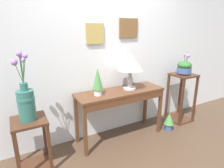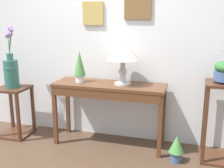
{
  "view_description": "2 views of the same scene",
  "coord_description": "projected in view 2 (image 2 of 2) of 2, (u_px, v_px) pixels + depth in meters",
  "views": [
    {
      "loc": [
        -1.24,
        -1.08,
        1.68
      ],
      "look_at": [
        -0.05,
        1.11,
        0.92
      ],
      "focal_mm": 30.13,
      "sensor_mm": 36.0,
      "label": 1
    },
    {
      "loc": [
        1.07,
        -1.94,
        1.58
      ],
      "look_at": [
        0.15,
        1.21,
        0.76
      ],
      "focal_mm": 45.09,
      "sensor_mm": 36.0,
      "label": 2
    }
  ],
  "objects": [
    {
      "name": "pedestal_stand_left",
      "position": [
        15.0,
        111.0,
        3.72
      ],
      "size": [
        0.39,
        0.39,
        0.66
      ],
      "color": "#472819",
      "rests_on": "ground"
    },
    {
      "name": "flower_vase_tall_left",
      "position": [
        11.0,
        70.0,
        3.58
      ],
      "size": [
        0.19,
        0.2,
        0.78
      ],
      "color": "#2D665B",
      "rests_on": "pedestal_stand_left"
    },
    {
      "name": "potted_plant_floor",
      "position": [
        176.0,
        147.0,
        3.06
      ],
      "size": [
        0.17,
        0.17,
        0.31
      ],
      "color": "#3D5684",
      "rests_on": "ground"
    },
    {
      "name": "console_table",
      "position": [
        109.0,
        93.0,
        3.35
      ],
      "size": [
        1.34,
        0.43,
        0.78
      ],
      "color": "#56331E",
      "rests_on": "ground"
    },
    {
      "name": "table_lamp",
      "position": [
        123.0,
        51.0,
        3.21
      ],
      "size": [
        0.38,
        0.38,
        0.55
      ],
      "color": "#B7B7BC",
      "rests_on": "console_table"
    },
    {
      "name": "pedestal_stand_right",
      "position": [
        221.0,
        122.0,
        3.05
      ],
      "size": [
        0.39,
        0.39,
        0.89
      ],
      "color": "#472819",
      "rests_on": "ground"
    },
    {
      "name": "potted_plant_on_console",
      "position": [
        80.0,
        65.0,
        3.39
      ],
      "size": [
        0.14,
        0.14,
        0.38
      ],
      "color": "silver",
      "rests_on": "console_table"
    },
    {
      "name": "back_wall_with_art",
      "position": [
        106.0,
        29.0,
        3.52
      ],
      "size": [
        9.0,
        0.13,
        2.8
      ],
      "color": "silver",
      "rests_on": "ground"
    }
  ]
}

